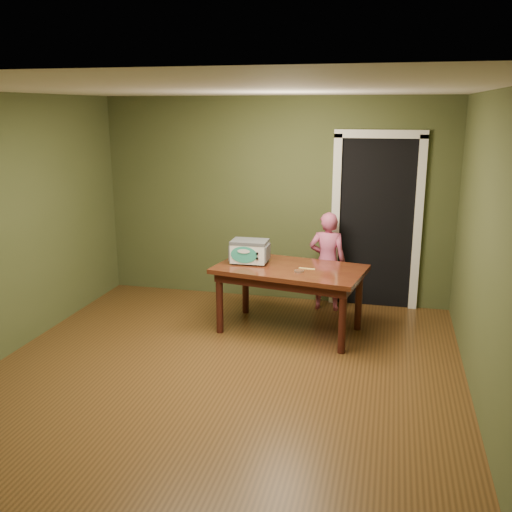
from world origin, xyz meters
name	(u,v)px	position (x,y,z in m)	size (l,w,h in m)	color
floor	(218,381)	(0.00, 0.00, 0.00)	(5.00, 5.00, 0.00)	brown
room_shell	(214,198)	(0.00, 0.00, 1.71)	(4.52, 5.02, 2.61)	#414927
doorway	(377,220)	(1.30, 2.78, 1.06)	(1.10, 0.66, 2.25)	black
dining_table	(290,276)	(0.42, 1.36, 0.65)	(1.73, 1.16, 0.75)	#3B160D
toy_oven	(250,251)	(-0.05, 1.43, 0.89)	(0.43, 0.30, 0.26)	#4C4F54
baking_pan	(299,271)	(0.55, 1.19, 0.76)	(0.10, 0.10, 0.02)	silver
spatula	(307,269)	(0.62, 1.33, 0.75)	(0.18, 0.03, 0.01)	#E2C162
child	(327,261)	(0.74, 2.19, 0.62)	(0.45, 0.30, 1.23)	#C6517B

